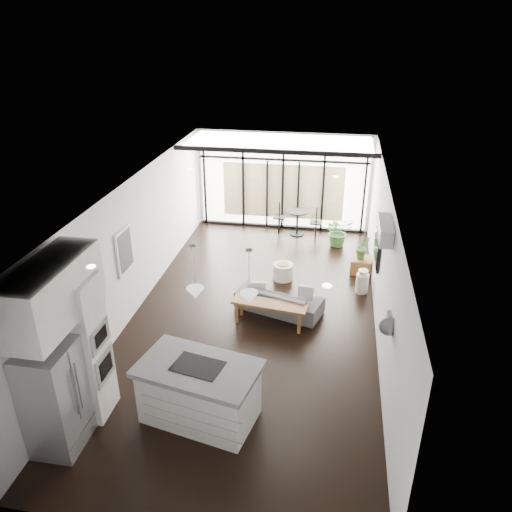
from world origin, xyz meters
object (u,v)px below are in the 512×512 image
(fridge, at_px, (55,397))
(island, at_px, (199,392))
(milk_can, at_px, (362,281))
(console_bench, at_px, (269,314))
(tv, at_px, (377,248))
(sofa, at_px, (279,296))
(pouf, at_px, (283,272))

(fridge, bearing_deg, island, 24.22)
(island, relative_size, milk_can, 3.19)
(console_bench, height_order, milk_can, milk_can)
(island, height_order, tv, tv)
(island, xyz_separation_m, sofa, (0.81, 3.32, -0.14))
(island, relative_size, tv, 1.64)
(fridge, relative_size, console_bench, 1.11)
(island, bearing_deg, fridge, -143.45)
(pouf, relative_size, milk_can, 0.85)
(island, xyz_separation_m, pouf, (0.73, 4.74, -0.30))
(fridge, distance_m, milk_can, 6.87)
(milk_can, bearing_deg, tv, -61.53)
(milk_can, bearing_deg, sofa, -148.33)
(island, distance_m, console_bench, 2.87)
(island, bearing_deg, sofa, 88.57)
(console_bench, relative_size, pouf, 3.19)
(fridge, bearing_deg, console_bench, 54.89)
(console_bench, bearing_deg, pouf, 96.79)
(milk_can, bearing_deg, fridge, -130.13)
(sofa, height_order, milk_can, sofa)
(sofa, xyz_separation_m, milk_can, (1.75, 1.08, -0.07))
(console_bench, xyz_separation_m, tv, (2.09, 1.25, 1.05))
(sofa, distance_m, milk_can, 2.06)
(fridge, distance_m, pouf, 6.17)
(fridge, relative_size, sofa, 0.93)
(sofa, height_order, console_bench, sofa)
(island, xyz_separation_m, fridge, (-1.85, -0.83, 0.35))
(pouf, height_order, milk_can, milk_can)
(sofa, height_order, pouf, sofa)
(fridge, height_order, tv, fridge)
(pouf, bearing_deg, console_bench, -91.23)
(island, height_order, milk_can, island)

